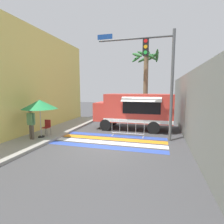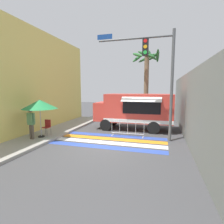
# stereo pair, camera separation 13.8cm
# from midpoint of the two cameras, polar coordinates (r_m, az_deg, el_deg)

# --- Properties ---
(ground_plane) EXTENTS (60.00, 60.00, 0.00)m
(ground_plane) POSITION_cam_midpoint_polar(r_m,az_deg,el_deg) (9.19, -2.96, -10.97)
(ground_plane) COLOR #424244
(sidewalk_left) EXTENTS (4.40, 16.00, 0.14)m
(sidewalk_left) POSITION_cam_midpoint_polar(r_m,az_deg,el_deg) (11.82, -27.96, -7.32)
(sidewalk_left) COLOR #99968E
(sidewalk_left) RESTS_ON ground_plane
(building_left_facade) EXTENTS (0.25, 16.00, 6.86)m
(building_left_facade) POSITION_cam_midpoint_polar(r_m,az_deg,el_deg) (11.51, -29.06, 9.14)
(building_left_facade) COLOR #E5D166
(building_left_facade) RESTS_ON ground_plane
(concrete_wall_right) EXTENTS (0.20, 16.00, 3.84)m
(concrete_wall_right) POSITION_cam_midpoint_polar(r_m,az_deg,el_deg) (11.43, 22.88, 1.90)
(concrete_wall_right) COLOR gray
(concrete_wall_right) RESTS_ON ground_plane
(crosswalk_painted) EXTENTS (6.40, 2.84, 0.01)m
(crosswalk_painted) POSITION_cam_midpoint_polar(r_m,az_deg,el_deg) (10.05, -1.25, -9.32)
(crosswalk_painted) COLOR #334FB2
(crosswalk_painted) RESTS_ON ground_plane
(food_truck) EXTENTS (5.50, 2.54, 2.58)m
(food_truck) POSITION_cam_midpoint_polar(r_m,az_deg,el_deg) (12.72, 6.52, 1.05)
(food_truck) COLOR #D13D33
(food_truck) RESTS_ON ground_plane
(traffic_signal_pole) EXTENTS (4.35, 0.29, 6.07)m
(traffic_signal_pole) POSITION_cam_midpoint_polar(r_m,az_deg,el_deg) (10.20, 13.97, 14.29)
(traffic_signal_pole) COLOR #515456
(traffic_signal_pole) RESTS_ON ground_plane
(patio_umbrella) EXTENTS (1.96, 1.96, 2.17)m
(patio_umbrella) POSITION_cam_midpoint_polar(r_m,az_deg,el_deg) (10.75, -22.87, 2.27)
(patio_umbrella) COLOR black
(patio_umbrella) RESTS_ON sidewalk_left
(folding_chair) EXTENTS (0.40, 0.40, 0.92)m
(folding_chair) POSITION_cam_midpoint_polar(r_m,az_deg,el_deg) (11.34, -20.83, -4.25)
(folding_chair) COLOR #4C4C51
(folding_chair) RESTS_ON sidewalk_left
(vendor_person) EXTENTS (0.53, 0.23, 1.73)m
(vendor_person) POSITION_cam_midpoint_polar(r_m,az_deg,el_deg) (10.60, -25.27, -2.88)
(vendor_person) COLOR brown
(vendor_person) RESTS_ON sidewalk_left
(barricade_front) EXTENTS (2.04, 0.44, 1.02)m
(barricade_front) POSITION_cam_midpoint_polar(r_m,az_deg,el_deg) (10.86, 4.78, -5.36)
(barricade_front) COLOR #B7BABF
(barricade_front) RESTS_ON ground_plane
(palm_tree) EXTENTS (2.48, 2.52, 6.23)m
(palm_tree) POSITION_cam_midpoint_polar(r_m,az_deg,el_deg) (15.62, 10.74, 12.32)
(palm_tree) COLOR #7A664C
(palm_tree) RESTS_ON ground_plane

